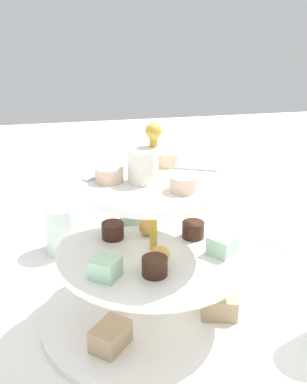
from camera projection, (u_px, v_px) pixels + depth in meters
name	position (u px, v px, depth m)	size (l,w,h in m)	color
ground_plane	(154.00, 317.00, 0.63)	(2.40, 2.40, 0.00)	white
tiered_serving_stand	(153.00, 265.00, 0.60)	(0.30, 0.30, 0.27)	white
water_glass_short_left	(63.00, 228.00, 0.79)	(0.06, 0.06, 0.08)	silver
teacup_with_saucer	(133.00, 221.00, 0.86)	(0.09, 0.09, 0.05)	white
butter_knife_right	(250.00, 237.00, 0.85)	(0.17, 0.01, 0.00)	silver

